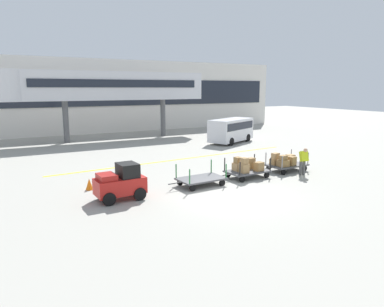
{
  "coord_description": "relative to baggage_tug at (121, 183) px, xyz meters",
  "views": [
    {
      "loc": [
        -8.72,
        -12.57,
        4.78
      ],
      "look_at": [
        0.56,
        4.59,
        1.12
      ],
      "focal_mm": 32.64,
      "sensor_mm": 36.0,
      "label": 1
    }
  ],
  "objects": [
    {
      "name": "ground_plane",
      "position": [
        4.5,
        -1.74,
        -0.75
      ],
      "size": [
        120.0,
        120.0,
        0.0
      ],
      "primitive_type": "plane",
      "color": "#9E9B91"
    },
    {
      "name": "apron_lead_line",
      "position": [
        6.37,
        6.62,
        -0.75
      ],
      "size": [
        17.98,
        1.69,
        0.01
      ],
      "primitive_type": "cube",
      "rotation": [
        0.0,
        0.0,
        0.08
      ],
      "color": "yellow",
      "rests_on": "ground_plane"
    },
    {
      "name": "terminal_building",
      "position": [
        4.5,
        24.24,
        3.17
      ],
      "size": [
        45.63,
        2.51,
        7.83
      ],
      "color": "silver",
      "rests_on": "ground_plane"
    },
    {
      "name": "jet_bridge",
      "position": [
        3.6,
        18.25,
        4.2
      ],
      "size": [
        19.19,
        3.0,
        6.3
      ],
      "color": "silver",
      "rests_on": "ground_plane"
    },
    {
      "name": "baggage_tug",
      "position": [
        0.0,
        0.0,
        0.0
      ],
      "size": [
        2.16,
        1.34,
        1.58
      ],
      "color": "red",
      "rests_on": "ground_plane"
    },
    {
      "name": "baggage_cart_lead",
      "position": [
        4.15,
        0.24,
        -0.41
      ],
      "size": [
        3.04,
        1.53,
        1.1
      ],
      "color": "#4C4C4F",
      "rests_on": "ground_plane"
    },
    {
      "name": "baggage_cart_middle",
      "position": [
        7.12,
        0.43,
        -0.2
      ],
      "size": [
        3.04,
        1.53,
        1.2
      ],
      "color": "#4C4C4F",
      "rests_on": "ground_plane"
    },
    {
      "name": "baggage_cart_tail",
      "position": [
        10.02,
        0.63,
        -0.21
      ],
      "size": [
        3.04,
        1.53,
        1.1
      ],
      "color": "#4C4C4F",
      "rests_on": "ground_plane"
    },
    {
      "name": "baggage_handler",
      "position": [
        10.2,
        -0.62,
        0.11
      ],
      "size": [
        0.49,
        0.5,
        1.56
      ],
      "color": "#4C4C4C",
      "rests_on": "ground_plane"
    },
    {
      "name": "shuttle_van",
      "position": [
        13.51,
        11.17,
        0.48
      ],
      "size": [
        5.15,
        3.73,
        2.1
      ],
      "color": "silver",
      "rests_on": "ground_plane"
    },
    {
      "name": "safety_cone_near",
      "position": [
        -0.89,
        2.18,
        -0.48
      ],
      "size": [
        0.36,
        0.36,
        0.55
      ],
      "primitive_type": "cone",
      "color": "orange",
      "rests_on": "ground_plane"
    }
  ]
}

